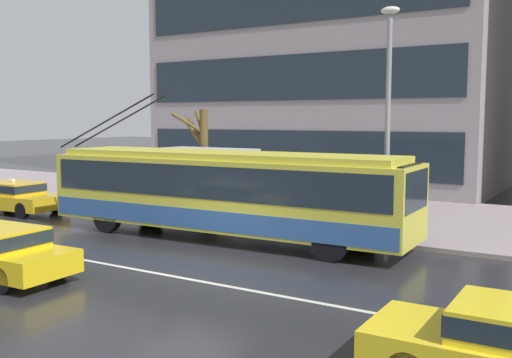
# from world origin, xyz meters

# --- Properties ---
(ground_plane) EXTENTS (160.00, 160.00, 0.00)m
(ground_plane) POSITION_xyz_m (0.00, 0.00, 0.00)
(ground_plane) COLOR #26272C
(sidewalk_slab) EXTENTS (80.00, 10.00, 0.14)m
(sidewalk_slab) POSITION_xyz_m (0.00, 9.82, 0.07)
(sidewalk_slab) COLOR gray
(sidewalk_slab) RESTS_ON ground_plane
(lane_centre_line) EXTENTS (72.00, 0.14, 0.01)m
(lane_centre_line) POSITION_xyz_m (0.00, -1.20, 0.00)
(lane_centre_line) COLOR silver
(lane_centre_line) RESTS_ON ground_plane
(trolleybus) EXTENTS (13.28, 2.96, 4.71)m
(trolleybus) POSITION_xyz_m (-1.19, 3.22, 1.55)
(trolleybus) COLOR #D6CE3E
(trolleybus) RESTS_ON ground_plane
(taxi_queued_behind_bus) EXTENTS (4.43, 2.06, 1.39)m
(taxi_queued_behind_bus) POSITION_xyz_m (-11.56, 2.94, 0.70)
(taxi_queued_behind_bus) COLOR yellow
(taxi_queued_behind_bus) RESTS_ON ground_plane
(bus_shelter) EXTENTS (3.86, 1.63, 2.58)m
(bus_shelter) POSITION_xyz_m (-3.98, 6.35, 2.05)
(bus_shelter) COLOR gray
(bus_shelter) RESTS_ON sidewalk_slab
(pedestrian_at_shelter) EXTENTS (1.40, 1.40, 1.94)m
(pedestrian_at_shelter) POSITION_xyz_m (-0.68, 6.16, 1.68)
(pedestrian_at_shelter) COLOR #524752
(pedestrian_at_shelter) RESTS_ON sidewalk_slab
(pedestrian_approaching_curb) EXTENTS (0.50, 0.50, 1.68)m
(pedestrian_approaching_curb) POSITION_xyz_m (-4.51, 6.73, 1.14)
(pedestrian_approaching_curb) COLOR navy
(pedestrian_approaching_curb) RESTS_ON sidewalk_slab
(pedestrian_walking_past) EXTENTS (1.53, 1.53, 2.02)m
(pedestrian_walking_past) POSITION_xyz_m (-2.97, 5.76, 1.79)
(pedestrian_walking_past) COLOR #4B493B
(pedestrian_walking_past) RESTS_ON sidewalk_slab
(pedestrian_waiting_by_pole) EXTENTS (0.50, 0.50, 1.62)m
(pedestrian_waiting_by_pole) POSITION_xyz_m (-0.04, 7.25, 1.10)
(pedestrian_waiting_by_pole) COLOR #534245
(pedestrian_waiting_by_pole) RESTS_ON sidewalk_slab
(street_lamp) EXTENTS (0.60, 0.32, 7.16)m
(street_lamp) POSITION_xyz_m (3.34, 5.75, 4.34)
(street_lamp) COLOR gray
(street_lamp) RESTS_ON sidewalk_slab
(street_tree_bare) EXTENTS (1.30, 1.47, 4.10)m
(street_tree_bare) POSITION_xyz_m (-5.11, 7.28, 2.48)
(street_tree_bare) COLOR brown
(street_tree_bare) RESTS_ON sidewalk_slab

